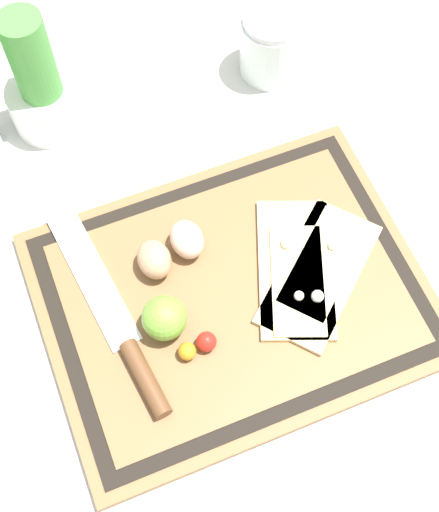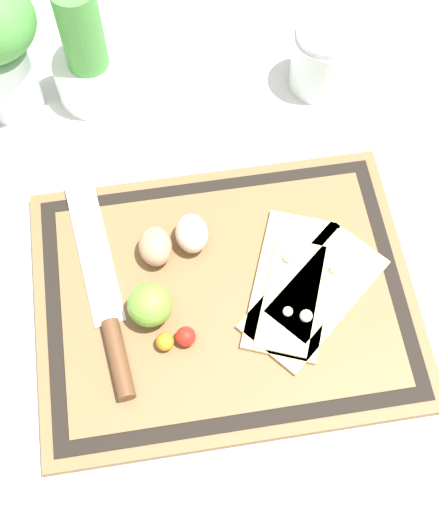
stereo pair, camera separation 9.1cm
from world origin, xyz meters
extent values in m
plane|color=silver|center=(0.00, 0.00, 0.00)|extent=(6.00, 6.00, 0.00)
cube|color=brown|center=(0.00, 0.00, 0.01)|extent=(0.48, 0.37, 0.02)
cube|color=black|center=(0.00, 0.00, 0.02)|extent=(0.45, 0.34, 0.00)
cube|color=brown|center=(0.00, 0.00, 0.02)|extent=(0.41, 0.31, 0.00)
cube|color=#DBBC7F|center=(0.11, -0.02, 0.02)|extent=(0.21, 0.20, 0.01)
cube|color=beige|center=(0.12, -0.01, 0.03)|extent=(0.16, 0.15, 0.00)
sphere|color=silver|center=(0.09, -0.05, 0.03)|extent=(0.02, 0.02, 0.02)
sphere|color=silver|center=(0.14, 0.01, 0.03)|extent=(0.01, 0.01, 0.01)
cube|color=#DBBC7F|center=(0.09, 0.00, 0.02)|extent=(0.16, 0.22, 0.01)
cube|color=beige|center=(0.08, -0.02, 0.03)|extent=(0.12, 0.17, 0.00)
sphere|color=silver|center=(0.09, 0.03, 0.03)|extent=(0.02, 0.02, 0.02)
sphere|color=silver|center=(0.07, -0.04, 0.03)|extent=(0.01, 0.01, 0.01)
cube|color=silver|center=(-0.16, 0.09, 0.02)|extent=(0.07, 0.22, 0.00)
cylinder|color=brown|center=(-0.14, -0.07, 0.03)|extent=(0.03, 0.10, 0.02)
ellipsoid|color=tan|center=(-0.08, 0.07, 0.04)|extent=(0.04, 0.05, 0.04)
ellipsoid|color=beige|center=(-0.03, 0.08, 0.04)|extent=(0.04, 0.05, 0.04)
sphere|color=#70A838|center=(-0.10, -0.01, 0.05)|extent=(0.06, 0.06, 0.06)
sphere|color=red|center=(-0.06, -0.05, 0.03)|extent=(0.03, 0.03, 0.03)
sphere|color=orange|center=(-0.08, -0.06, 0.03)|extent=(0.02, 0.02, 0.02)
cylinder|color=white|center=(-0.14, 0.36, 0.03)|extent=(0.11, 0.11, 0.07)
cylinder|color=#47933D|center=(-0.14, 0.36, 0.12)|extent=(0.06, 0.06, 0.17)
cylinder|color=silver|center=(0.20, 0.33, 0.05)|extent=(0.09, 0.09, 0.10)
cylinder|color=#B73323|center=(0.20, 0.33, 0.02)|extent=(0.08, 0.08, 0.03)
cylinder|color=silver|center=(0.20, 0.33, 0.10)|extent=(0.09, 0.09, 0.01)
cylinder|color=silver|center=(-0.26, 0.36, 0.06)|extent=(0.08, 0.08, 0.11)
camera|label=1|loc=(-0.15, -0.32, 0.85)|focal=50.00mm
camera|label=2|loc=(-0.06, -0.35, 0.85)|focal=50.00mm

